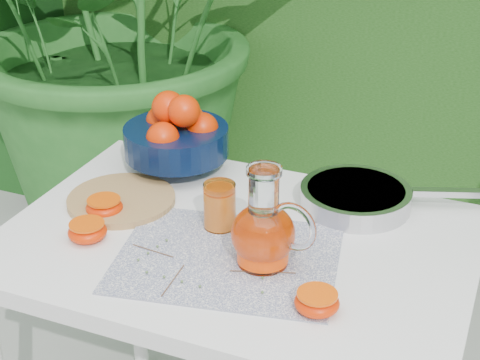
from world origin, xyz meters
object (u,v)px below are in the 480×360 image
at_px(white_table, 237,269).
at_px(fruit_bowl, 177,134).
at_px(saute_pan, 357,196).
at_px(cutting_board, 121,200).
at_px(juice_pitcher, 264,231).

relative_size(white_table, fruit_bowl, 3.66).
relative_size(white_table, saute_pan, 2.14).
xyz_separation_m(white_table, cutting_board, (-0.31, 0.04, 0.09)).
height_order(fruit_bowl, saute_pan, fruit_bowl).
xyz_separation_m(fruit_bowl, juice_pitcher, (0.36, -0.33, -0.02)).
distance_m(white_table, cutting_board, 0.32).
bearing_deg(juice_pitcher, fruit_bowl, 137.58).
relative_size(white_table, juice_pitcher, 4.69).
distance_m(white_table, saute_pan, 0.33).
height_order(cutting_board, saute_pan, saute_pan).
relative_size(cutting_board, saute_pan, 0.54).
xyz_separation_m(white_table, saute_pan, (0.20, 0.23, 0.11)).
relative_size(fruit_bowl, saute_pan, 0.59).
xyz_separation_m(white_table, juice_pitcher, (0.09, -0.07, 0.16)).
relative_size(cutting_board, juice_pitcher, 1.18).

